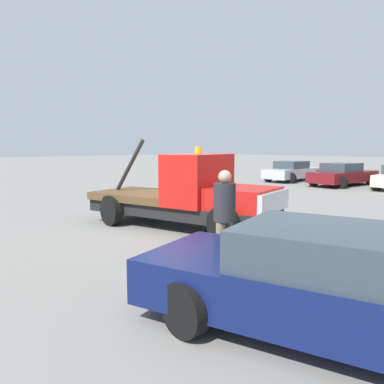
{
  "coord_description": "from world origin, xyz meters",
  "views": [
    {
      "loc": [
        8.01,
        -6.86,
        2.29
      ],
      "look_at": [
        0.5,
        0.0,
        1.05
      ],
      "focal_mm": 35.0,
      "sensor_mm": 36.0,
      "label": 1
    }
  ],
  "objects_px": {
    "tow_truck": "(190,196)",
    "foreground_car": "(354,288)",
    "parked_car_silver": "(293,171)",
    "parked_car_maroon": "(343,175)",
    "person_near_truck": "(224,212)"
  },
  "relations": [
    {
      "from": "tow_truck",
      "to": "foreground_car",
      "type": "relative_size",
      "value": 1.04
    },
    {
      "from": "person_near_truck",
      "to": "parked_car_maroon",
      "type": "relative_size",
      "value": 0.37
    },
    {
      "from": "person_near_truck",
      "to": "parked_car_silver",
      "type": "xyz_separation_m",
      "value": [
        -9.21,
        16.7,
        -0.42
      ]
    },
    {
      "from": "parked_car_silver",
      "to": "tow_truck",
      "type": "bearing_deg",
      "value": -158.89
    },
    {
      "from": "tow_truck",
      "to": "parked_car_silver",
      "type": "relative_size",
      "value": 1.21
    },
    {
      "from": "parked_car_maroon",
      "to": "parked_car_silver",
      "type": "bearing_deg",
      "value": 88.05
    },
    {
      "from": "person_near_truck",
      "to": "foreground_car",
      "type": "bearing_deg",
      "value": 158.79
    },
    {
      "from": "person_near_truck",
      "to": "parked_car_silver",
      "type": "relative_size",
      "value": 0.38
    },
    {
      "from": "tow_truck",
      "to": "person_near_truck",
      "type": "height_order",
      "value": "tow_truck"
    },
    {
      "from": "foreground_car",
      "to": "person_near_truck",
      "type": "distance_m",
      "value": 3.04
    },
    {
      "from": "person_near_truck",
      "to": "parked_car_maroon",
      "type": "distance_m",
      "value": 17.2
    },
    {
      "from": "parked_car_silver",
      "to": "parked_car_maroon",
      "type": "relative_size",
      "value": 0.98
    },
    {
      "from": "tow_truck",
      "to": "foreground_car",
      "type": "xyz_separation_m",
      "value": [
        5.87,
        -2.74,
        -0.25
      ]
    },
    {
      "from": "parked_car_silver",
      "to": "parked_car_maroon",
      "type": "height_order",
      "value": "same"
    },
    {
      "from": "foreground_car",
      "to": "parked_car_silver",
      "type": "xyz_separation_m",
      "value": [
        -12.08,
        17.59,
        -0.0
      ]
    }
  ]
}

